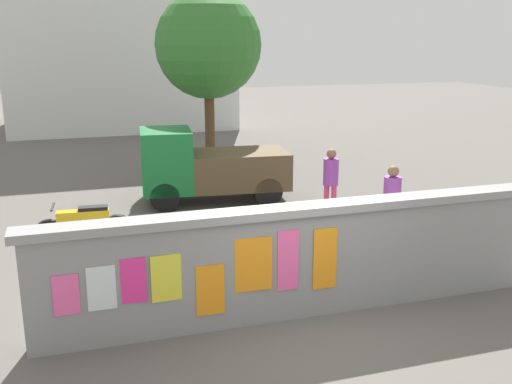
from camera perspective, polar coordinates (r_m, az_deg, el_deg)
ground at (r=16.36m, az=-6.08°, el=0.47°), size 60.00×60.00×0.00m
poster_wall at (r=8.74m, az=4.26°, el=-6.51°), size 7.87×0.42×1.70m
auto_rickshaw_truck at (r=14.70m, az=-4.75°, el=2.46°), size 3.74×1.86×1.85m
motorcycle at (r=12.11m, az=-16.09°, el=-2.96°), size 1.90×0.56×0.87m
bicycle_near at (r=10.96m, az=1.13°, el=-4.79°), size 1.69×0.50×0.95m
person_walking at (r=11.85m, az=12.96°, el=-0.51°), size 0.39×0.39×1.62m
person_bystander at (r=13.33m, az=7.22°, el=1.47°), size 0.48×0.48×1.62m
tree_roadside at (r=17.73m, az=-4.63°, el=13.90°), size 3.11×3.11×5.33m
building_background at (r=28.11m, az=-13.30°, el=15.70°), size 9.83×6.72×9.21m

